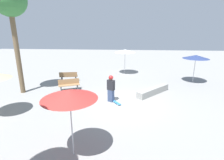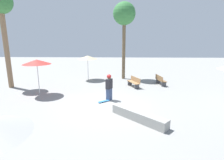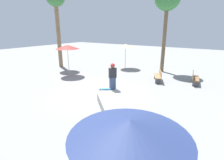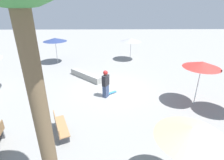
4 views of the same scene
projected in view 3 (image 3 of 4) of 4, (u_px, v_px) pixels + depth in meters
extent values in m
plane|color=gray|center=(102.00, 93.00, 11.12)|extent=(60.00, 60.00, 0.00)
cube|color=#38476B|center=(113.00, 83.00, 11.66)|extent=(0.45, 0.41, 0.80)
cube|color=#232328|center=(113.00, 73.00, 11.46)|extent=(0.54, 0.47, 0.66)
sphere|color=tan|center=(113.00, 66.00, 11.32)|extent=(0.26, 0.26, 0.26)
sphere|color=maroon|center=(113.00, 65.00, 11.31)|extent=(0.29, 0.29, 0.29)
cube|color=teal|center=(105.00, 89.00, 11.62)|extent=(0.63, 0.77, 0.02)
cylinder|color=silver|center=(101.00, 90.00, 11.54)|extent=(0.06, 0.06, 0.05)
cylinder|color=silver|center=(101.00, 89.00, 11.70)|extent=(0.06, 0.06, 0.05)
cylinder|color=silver|center=(109.00, 90.00, 11.56)|extent=(0.06, 0.06, 0.05)
cylinder|color=silver|center=(109.00, 89.00, 11.72)|extent=(0.06, 0.06, 0.05)
cube|color=gray|center=(107.00, 108.00, 8.49)|extent=(2.57, 2.65, 0.48)
cube|color=#47474C|center=(195.00, 79.00, 13.34)|extent=(0.14, 0.40, 0.40)
cube|color=#47474C|center=(195.00, 84.00, 12.25)|extent=(0.14, 0.40, 0.40)
cube|color=olive|center=(196.00, 78.00, 12.73)|extent=(1.65, 0.69, 0.05)
cube|color=olive|center=(193.00, 75.00, 12.75)|extent=(1.59, 0.30, 0.40)
cube|color=#47474C|center=(158.00, 81.00, 12.86)|extent=(0.23, 0.40, 0.40)
cube|color=#47474C|center=(157.00, 77.00, 14.04)|extent=(0.23, 0.40, 0.40)
cube|color=#9E754C|center=(158.00, 76.00, 13.38)|extent=(1.64, 1.04, 0.05)
cube|color=#9E754C|center=(161.00, 73.00, 13.29)|extent=(1.48, 0.67, 0.40)
cone|color=navy|center=(130.00, 128.00, 3.03)|extent=(2.20, 2.20, 0.31)
cylinder|color=#B7B7BC|center=(68.00, 61.00, 14.92)|extent=(0.05, 0.05, 2.49)
cone|color=red|center=(67.00, 47.00, 14.57)|extent=(1.96, 1.96, 0.34)
cylinder|color=#B7B7BC|center=(125.00, 57.00, 17.55)|extent=(0.05, 0.05, 2.32)
cone|color=#C6B289|center=(126.00, 46.00, 17.24)|extent=(1.97, 1.97, 0.35)
cylinder|color=#896B4C|center=(59.00, 35.00, 17.70)|extent=(0.40, 0.40, 6.55)
cylinder|color=brown|center=(164.00, 38.00, 15.68)|extent=(0.33, 0.33, 6.10)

